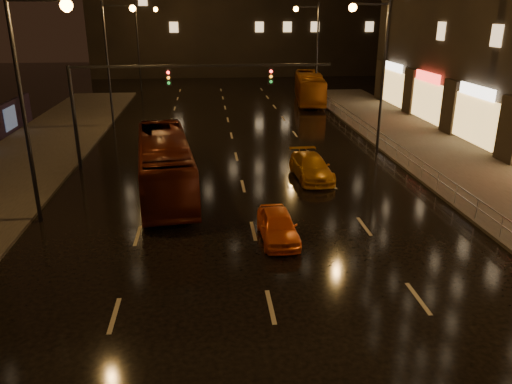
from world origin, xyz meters
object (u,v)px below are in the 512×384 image
(taxi_near, at_px, (278,225))
(taxi_far, at_px, (311,167))
(bus_red, at_px, (165,164))
(bus_curb, at_px, (309,88))

(taxi_near, xyz_separation_m, taxi_far, (3.06, 7.93, 0.04))
(taxi_far, bearing_deg, bus_red, -173.22)
(bus_red, xyz_separation_m, taxi_far, (8.15, 1.39, -0.84))
(bus_red, xyz_separation_m, bus_curb, (13.15, 26.68, 0.01))
(bus_red, distance_m, taxi_far, 8.31)
(bus_red, distance_m, taxi_near, 8.33)
(taxi_far, bearing_deg, bus_curb, 75.93)
(bus_curb, relative_size, taxi_near, 2.93)
(taxi_far, bearing_deg, taxi_near, -113.99)
(taxi_near, height_order, taxi_far, taxi_far)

